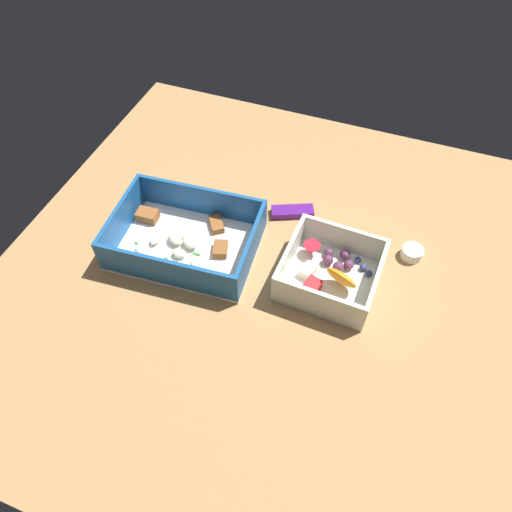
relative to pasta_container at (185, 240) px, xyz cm
name	(u,v)px	position (x,y,z in cm)	size (l,w,h in cm)	color
table_surface	(267,276)	(13.45, 0.07, -2.90)	(80.00, 80.00, 2.00)	#9E7547
pasta_container	(185,240)	(0.00, 0.00, 0.00)	(22.97, 17.21, 6.20)	white
fruit_bowl	(330,272)	(22.66, 1.86, 0.06)	(14.11, 13.73, 5.63)	silver
candy_bar	(295,212)	(13.90, 12.82, -1.30)	(7.00, 2.40, 1.20)	#51197A
paper_cup_liner	(412,253)	(33.48, 10.77, -1.04)	(3.29, 3.29, 1.73)	white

